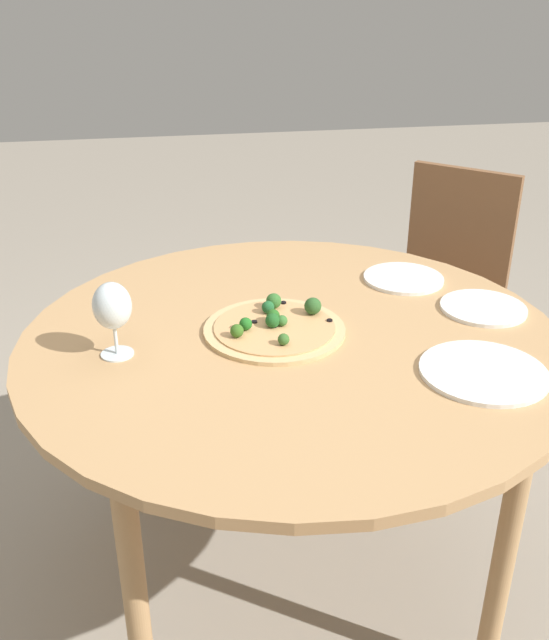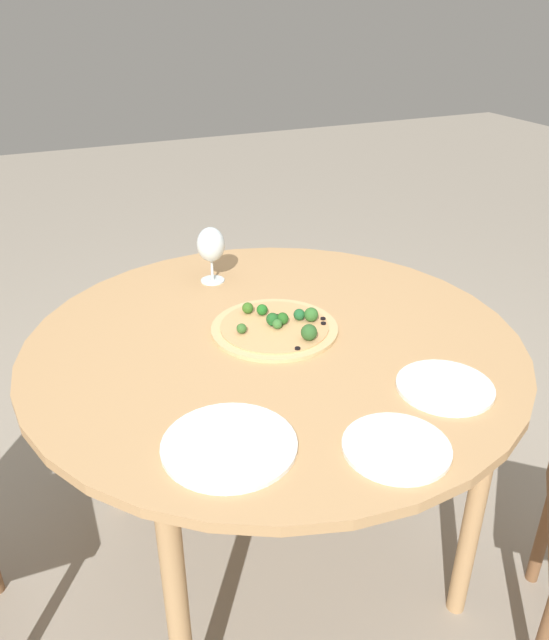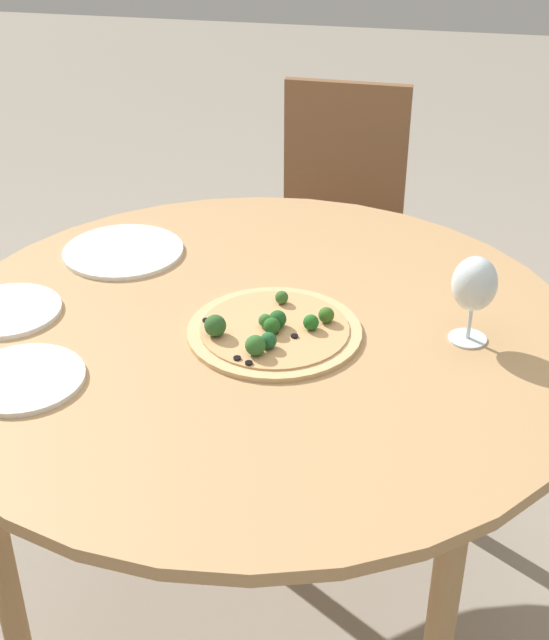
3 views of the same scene
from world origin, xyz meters
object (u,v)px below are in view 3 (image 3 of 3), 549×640
wine_glass (474,285)px  chair (337,234)px  plate_far (7,311)px  plate_near (23,379)px  plate_side (123,251)px  pizza (273,330)px

wine_glass → chair: bearing=-159.9°
wine_glass → plate_far: wine_glass is taller
plate_near → plate_side: bearing=179.5°
wine_glass → plate_far: (0.07, -0.90, -0.11)m
plate_near → plate_far: bearing=-148.5°
wine_glass → plate_side: (-0.22, -0.76, -0.11)m
pizza → chair: bearing=-179.5°
plate_near → plate_far: same height
pizza → plate_near: bearing=-59.5°
wine_glass → plate_far: 0.91m
plate_near → plate_side: 0.51m
chair → plate_far: size_ratio=4.33×
pizza → wine_glass: wine_glass is taller
chair → pizza: chair is taller
pizza → wine_glass: size_ratio=1.94×
wine_glass → plate_near: wine_glass is taller
chair → plate_far: 1.25m
plate_near → plate_far: (-0.22, -0.13, 0.00)m
chair → plate_near: chair is taller
wine_glass → plate_side: wine_glass is taller
chair → plate_side: chair is taller
plate_far → chair: bearing=154.4°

